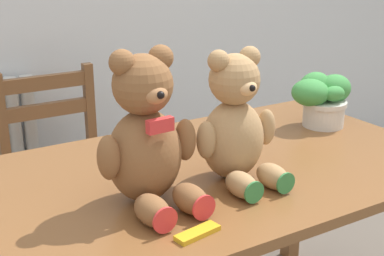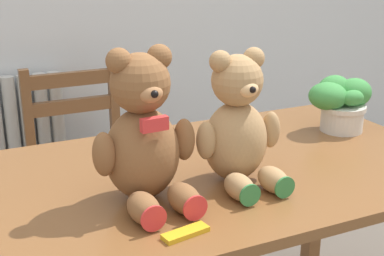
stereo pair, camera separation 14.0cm
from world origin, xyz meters
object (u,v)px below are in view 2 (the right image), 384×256
(wooden_chair_behind, at_px, (83,166))
(potted_plant, at_px, (340,101))
(teddy_bear_left, at_px, (144,137))
(chocolate_bar, at_px, (186,233))
(teddy_bear_right, at_px, (238,127))

(wooden_chair_behind, relative_size, potted_plant, 3.61)
(teddy_bear_left, height_order, chocolate_bar, teddy_bear_left)
(chocolate_bar, bearing_deg, wooden_chair_behind, 88.22)
(teddy_bear_left, bearing_deg, chocolate_bar, 91.07)
(teddy_bear_left, relative_size, teddy_bear_right, 1.08)
(teddy_bear_left, xyz_separation_m, teddy_bear_right, (0.27, 0.00, -0.01))
(wooden_chair_behind, bearing_deg, teddy_bear_left, 86.81)
(chocolate_bar, bearing_deg, teddy_bear_right, 40.06)
(wooden_chair_behind, relative_size, teddy_bear_right, 2.34)
(wooden_chair_behind, bearing_deg, chocolate_bar, 88.22)
(teddy_bear_right, relative_size, chocolate_bar, 3.28)
(potted_plant, xyz_separation_m, chocolate_bar, (-0.80, -0.44, -0.10))
(potted_plant, bearing_deg, teddy_bear_left, -164.29)
(teddy_bear_right, bearing_deg, teddy_bear_left, -0.51)
(potted_plant, distance_m, chocolate_bar, 0.92)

